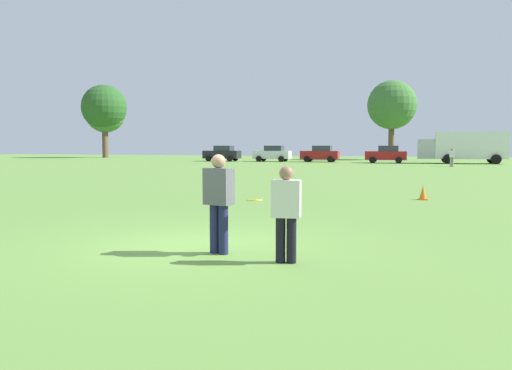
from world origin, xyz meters
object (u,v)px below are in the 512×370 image
object	(u,v)px
player_defender	(286,209)
parked_car_mid_right	(387,154)
box_truck	(464,146)
bystander_sideline_watcher	(452,156)
parked_car_center	(320,154)
parked_car_near_left	(222,153)
parked_car_mid_left	(273,153)
player_thrower	(219,198)
traffic_cone	(423,193)
frisbee	(254,200)

from	to	relation	value
player_defender	parked_car_mid_right	bearing A→B (deg)	91.70
box_truck	bystander_sideline_watcher	size ratio (longest dim) A/B	5.37
parked_car_center	parked_car_mid_right	xyz separation A→B (m)	(7.27, -1.50, 0.00)
parked_car_near_left	parked_car_mid_left	bearing A→B (deg)	6.62
parked_car_near_left	bystander_sideline_watcher	size ratio (longest dim) A/B	2.66
parked_car_mid_left	parked_car_center	world-z (taller)	same
player_thrower	bystander_sideline_watcher	distance (m)	39.25
parked_car_mid_left	bystander_sideline_watcher	world-z (taller)	parked_car_mid_left
parked_car_center	parked_car_mid_right	distance (m)	7.42
parked_car_near_left	bystander_sideline_watcher	bearing A→B (deg)	-18.02
player_defender	parked_car_mid_right	size ratio (longest dim) A/B	0.36
player_defender	traffic_cone	xyz separation A→B (m)	(2.08, 10.30, -0.62)
parked_car_mid_left	parked_car_center	size ratio (longest dim) A/B	1.00
player_defender	frisbee	world-z (taller)	player_defender
traffic_cone	box_truck	distance (m)	37.79
frisbee	box_truck	bearing A→B (deg)	81.83
player_defender	parked_car_near_left	distance (m)	51.17
player_thrower	player_defender	bearing A→B (deg)	-13.21
frisbee	parked_car_mid_left	bearing A→B (deg)	105.83
parked_car_center	parked_car_mid_right	world-z (taller)	same
player_thrower	bystander_sideline_watcher	size ratio (longest dim) A/B	1.05
parked_car_mid_left	player_defender	bearing A→B (deg)	-73.57
parked_car_near_left	parked_car_mid_right	distance (m)	18.61
parked_car_mid_left	bystander_sideline_watcher	bearing A→B (deg)	-24.93
player_thrower	traffic_cone	size ratio (longest dim) A/B	3.49
parked_car_mid_left	box_truck	distance (m)	20.27
player_defender	frisbee	bearing A→B (deg)	148.83
parked_car_mid_left	parked_car_near_left	bearing A→B (deg)	-173.38
player_thrower	parked_car_mid_right	world-z (taller)	parked_car_mid_right
parked_car_mid_left	player_thrower	bearing A→B (deg)	-74.86
bystander_sideline_watcher	parked_car_center	bearing A→B (deg)	145.44
player_thrower	traffic_cone	world-z (taller)	player_thrower
player_thrower	player_defender	xyz separation A→B (m)	(1.24, -0.29, -0.10)
player_defender	parked_car_center	world-z (taller)	parked_car_center
bystander_sideline_watcher	box_truck	bearing A→B (deg)	79.71
traffic_cone	parked_car_mid_right	bearing A→B (deg)	95.42
player_thrower	parked_car_mid_left	xyz separation A→B (m)	(-12.85, 47.50, -0.02)
parked_car_center	parked_car_mid_right	bearing A→B (deg)	-11.63
parked_car_near_left	box_truck	world-z (taller)	box_truck
parked_car_mid_right	box_truck	size ratio (longest dim) A/B	0.50
frisbee	parked_car_center	xyz separation A→B (m)	(-8.01, 47.84, 0.01)
player_thrower	parked_car_mid_left	world-z (taller)	parked_car_mid_left
frisbee	traffic_cone	distance (m)	10.30
traffic_cone	parked_car_center	xyz separation A→B (m)	(-10.73, 37.93, 0.69)
player_thrower	parked_car_near_left	world-z (taller)	parked_car_near_left
traffic_cone	parked_car_center	distance (m)	39.42
parked_car_center	bystander_sideline_watcher	size ratio (longest dim) A/B	2.66
player_thrower	parked_car_mid_left	bearing A→B (deg)	105.14
frisbee	box_truck	size ratio (longest dim) A/B	0.03
frisbee	parked_car_mid_right	world-z (taller)	parked_car_mid_right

